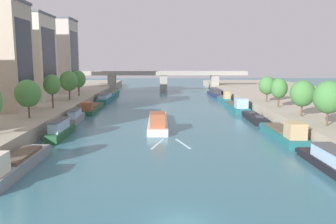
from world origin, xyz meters
TOP-DOWN VIEW (x-y plane):
  - ground_plane at (0.00, 0.00)m, footprint 400.00×400.00m
  - quay_left at (-37.33, 55.00)m, footprint 36.00×170.00m
  - quay_right at (37.33, 55.00)m, footprint 36.00×170.00m
  - barge_midriver at (-1.84, 37.18)m, footprint 3.39×20.28m
  - wake_behind_barge at (0.01, 24.24)m, footprint 5.60×5.87m
  - moored_boat_left_far at (-16.94, 11.95)m, footprint 2.91×15.09m
  - moored_boat_left_second at (-16.81, 28.80)m, footprint 2.05×10.74m
  - moored_boat_left_end at (-17.56, 41.68)m, footprint 2.01×10.05m
  - moored_boat_left_near at (-17.26, 56.03)m, footprint 3.08×16.91m
  - moored_boat_left_midway at (-16.90, 74.34)m, footprint 3.17×15.23m
  - moored_boat_left_downstream at (-17.02, 90.40)m, footprint 3.10×14.89m
  - moored_boat_right_end at (17.29, 26.75)m, footprint 3.45×15.35m
  - moored_boat_right_downstream at (17.13, 42.66)m, footprint 2.70×12.42m
  - moored_boat_right_lone at (16.96, 57.24)m, footprint 3.91×16.69m
  - moored_boat_right_midway at (17.09, 74.00)m, footprint 2.28×10.35m
  - moored_boat_right_near at (16.74, 89.21)m, footprint 3.00×15.68m
  - tree_left_by_lamp at (-23.09, 33.19)m, footprint 4.19×4.19m
  - tree_left_third at (-22.76, 44.97)m, footprint 3.33×3.33m
  - tree_left_nearest at (-23.02, 58.87)m, footprint 4.31×4.31m
  - tree_left_midway at (-23.12, 68.99)m, footprint 3.83×3.83m
  - tree_right_far at (22.90, 25.24)m, footprint 4.38×4.38m
  - tree_right_midway at (22.77, 34.08)m, footprint 4.16×4.16m
  - tree_right_end_of_row at (22.65, 45.25)m, footprint 3.32×3.32m
  - tree_right_distant at (23.18, 54.68)m, footprint 3.82×3.82m
  - building_left_far_end at (-34.05, 61.20)m, footprint 12.38×12.89m
  - building_left_tall at (-34.05, 80.37)m, footprint 15.27×11.18m
  - bridge_far at (0.00, 106.23)m, footprint 62.66×4.40m

SIDE VIEW (x-z plane):
  - ground_plane at x=0.00m, z-range 0.00..0.00m
  - wake_behind_barge at x=0.01m, z-range 0.00..0.03m
  - moored_boat_right_downstream at x=17.13m, z-range -0.52..1.74m
  - moored_boat_left_downstream at x=-17.02m, z-range -0.52..1.82m
  - moored_boat_left_near at x=-17.26m, z-range -0.55..2.17m
  - moored_boat_right_midway at x=17.09m, z-range -0.67..2.53m
  - barge_midriver at x=-1.84m, z-range -0.70..2.63m
  - moored_boat_right_lone at x=16.96m, z-range -0.68..2.60m
  - moored_boat_right_end at x=17.29m, z-range -0.70..2.64m
  - moored_boat_left_far at x=-16.94m, z-range -0.65..2.59m
  - moored_boat_left_midway at x=-16.90m, z-range -0.20..2.33m
  - moored_boat_left_end at x=-17.56m, z-range -0.21..2.38m
  - moored_boat_right_near at x=16.74m, z-range -0.22..2.42m
  - quay_left at x=-37.33m, z-range 0.00..2.31m
  - quay_right at x=37.33m, z-range 0.00..2.31m
  - moored_boat_left_second at x=-16.81m, z-range -0.24..2.60m
  - bridge_far at x=0.00m, z-range 1.06..8.65m
  - tree_right_distant at x=23.18m, z-range 3.12..8.92m
  - tree_right_end_of_row at x=22.65m, z-range 3.21..9.06m
  - tree_right_midway at x=22.77m, z-range 3.13..9.26m
  - tree_left_by_lamp at x=-23.09m, z-range 3.23..9.58m
  - tree_right_far at x=22.90m, z-range 3.22..9.85m
  - tree_left_midway at x=-23.12m, z-range 3.37..10.07m
  - tree_left_nearest at x=-23.02m, z-range 3.39..10.30m
  - tree_left_third at x=-22.76m, z-range 3.64..10.35m
  - building_left_far_end at x=-34.05m, z-range 2.33..22.79m
  - building_left_tall at x=-34.05m, z-range 2.33..23.73m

